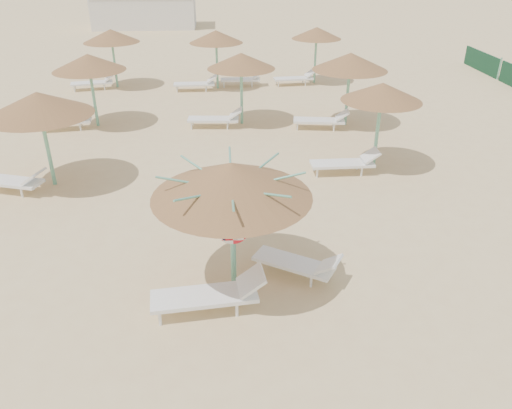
{
  "coord_description": "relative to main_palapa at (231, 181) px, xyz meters",
  "views": [
    {
      "loc": [
        -0.09,
        -8.44,
        6.27
      ],
      "look_at": [
        0.58,
        0.91,
        1.3
      ],
      "focal_mm": 35.0,
      "sensor_mm": 36.0,
      "label": 1
    }
  ],
  "objects": [
    {
      "name": "lounger_main_b",
      "position": [
        1.37,
        0.19,
        -2.04
      ],
      "size": [
        1.86,
        1.44,
        0.67
      ],
      "rotation": [
        0.0,
        0.0,
        -0.56
      ],
      "color": "white",
      "rests_on": "ground"
    },
    {
      "name": "main_palapa",
      "position": [
        0.0,
        0.0,
        0.0
      ],
      "size": [
        3.03,
        3.03,
        2.72
      ],
      "color": "#66B192",
      "rests_on": "ground"
    },
    {
      "name": "palapa_field",
      "position": [
        -0.53,
        10.82,
        -0.05
      ],
      "size": [
        13.18,
        13.72,
        2.72
      ],
      "color": "#66B192",
      "rests_on": "ground"
    },
    {
      "name": "service_hut",
      "position": [
        -6.05,
        35.11,
        -0.72
      ],
      "size": [
        8.4,
        4.4,
        3.25
      ],
      "color": "silver",
      "rests_on": "ground"
    },
    {
      "name": "ground",
      "position": [
        -0.05,
        0.11,
        -2.36
      ],
      "size": [
        120.0,
        120.0,
        0.0
      ],
      "primitive_type": "plane",
      "color": "#D9BB84",
      "rests_on": "ground"
    },
    {
      "name": "lounger_main_a",
      "position": [
        -0.44,
        -0.77,
        -1.99
      ],
      "size": [
        2.21,
        0.86,
        0.78
      ],
      "rotation": [
        0.0,
        0.0,
        0.1
      ],
      "color": "white",
      "rests_on": "ground"
    }
  ]
}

